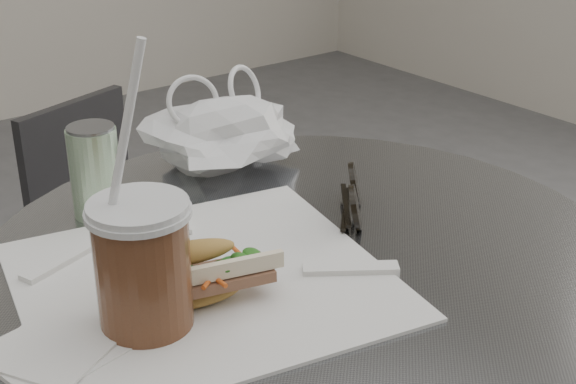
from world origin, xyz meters
TOP-DOWN VIEW (x-y plane):
  - chair_far at (0.13, 0.96)m, footprint 0.37×0.39m
  - sandwich_paper at (-0.13, 0.21)m, footprint 0.44×0.43m
  - banh_mi at (-0.17, 0.18)m, footprint 0.22×0.13m
  - iced_coffee at (-0.22, 0.18)m, footprint 0.10×0.10m
  - sunglasses at (0.10, 0.24)m, footprint 0.10×0.11m
  - plastic_bag at (0.06, 0.45)m, footprint 0.22×0.18m
  - napkin_stack at (-0.31, 0.19)m, footprint 0.14×0.14m
  - drink_can at (-0.15, 0.44)m, footprint 0.06×0.06m

SIDE VIEW (x-z plane):
  - chair_far at x=0.13m, z-range -0.03..0.64m
  - sandwich_paper at x=-0.13m, z-range 0.74..0.74m
  - napkin_stack at x=-0.31m, z-range 0.74..0.75m
  - sunglasses at x=0.10m, z-range 0.73..0.79m
  - banh_mi at x=-0.17m, z-range 0.74..0.81m
  - plastic_bag at x=0.06m, z-range 0.74..0.84m
  - drink_can at x=-0.15m, z-range 0.74..0.86m
  - iced_coffee at x=-0.22m, z-range 0.67..0.95m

